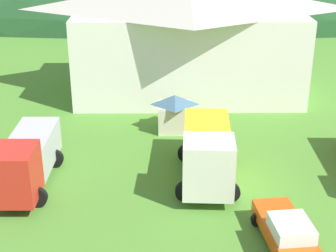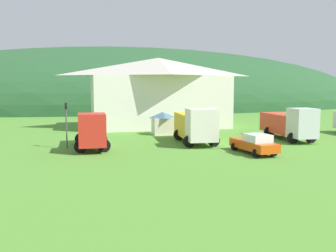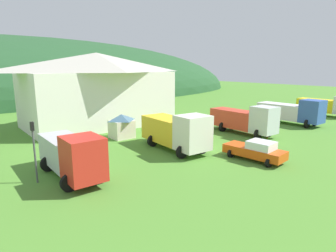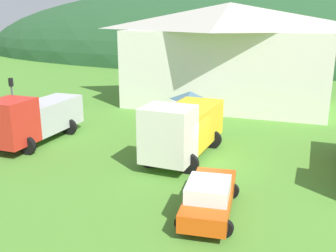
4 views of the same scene
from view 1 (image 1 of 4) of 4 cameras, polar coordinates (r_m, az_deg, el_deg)
ground_plane at (r=28.76m, az=6.95°, el=-6.62°), size 200.00×200.00×0.00m
depot_building at (r=41.63m, az=2.26°, el=10.03°), size 18.88×10.65×9.18m
play_shed_cream at (r=34.95m, az=0.74°, el=1.54°), size 2.40×2.25×2.55m
crane_truck_red at (r=28.70m, az=-15.53°, el=-3.59°), size 3.05×7.32×3.26m
heavy_rig_striped at (r=28.37m, az=4.38°, el=-2.84°), size 3.65×7.55×3.49m
service_pickup_orange at (r=24.01m, az=13.04°, el=-11.40°), size 2.59×5.07×1.66m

